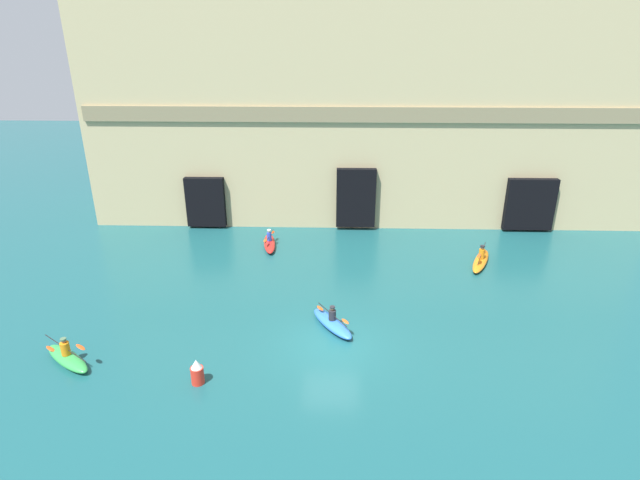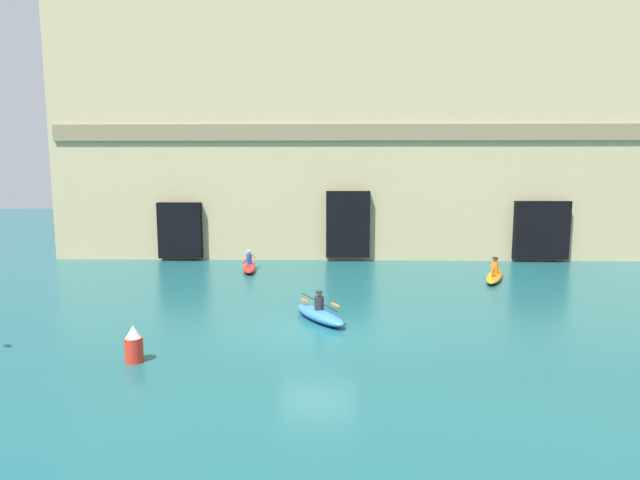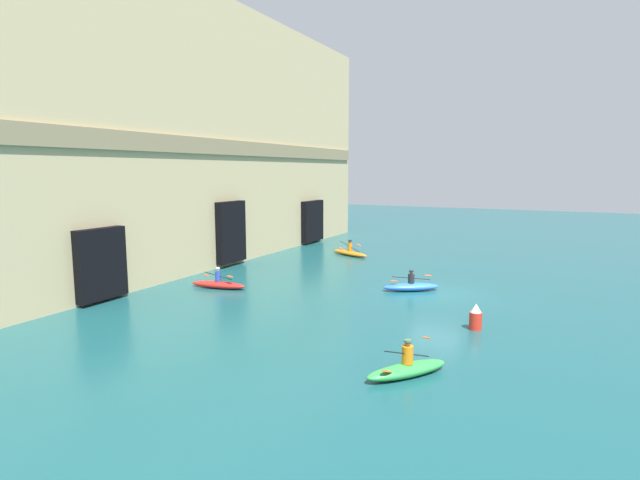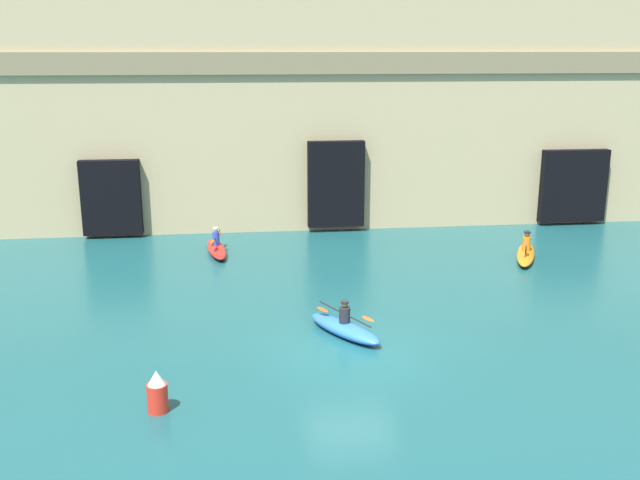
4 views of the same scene
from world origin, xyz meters
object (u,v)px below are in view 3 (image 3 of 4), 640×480
kayak_green (407,368)px  kayak_orange (350,253)px  kayak_red (218,284)px  marker_buoy (476,317)px  kayak_blue (411,286)px

kayak_green → kayak_orange: bearing=-115.5°
kayak_red → kayak_orange: kayak_orange is taller
kayak_green → marker_buoy: (5.58, -1.10, 0.24)m
kayak_red → kayak_blue: (4.02, -9.34, 0.02)m
kayak_red → kayak_orange: bearing=71.2°
kayak_blue → kayak_green: size_ratio=1.06×
kayak_green → marker_buoy: kayak_green is taller
marker_buoy → kayak_red: bearing=85.5°
kayak_red → marker_buoy: 13.46m
kayak_blue → kayak_green: 11.06m
kayak_blue → marker_buoy: 6.51m
kayak_red → marker_buoy: (-1.05, -13.42, 0.26)m
kayak_orange → kayak_green: (-19.20, -10.08, 0.02)m
kayak_red → kayak_green: kayak_green is taller
kayak_orange → marker_buoy: kayak_orange is taller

